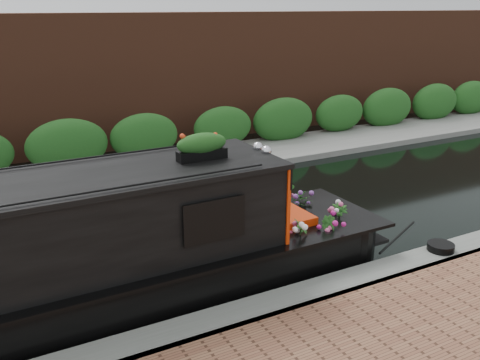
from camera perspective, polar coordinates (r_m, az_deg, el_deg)
ground at (r=10.12m, az=-11.39°, el=-6.78°), size 80.00×80.00×0.00m
near_bank_coping at (r=7.41m, az=-3.21°, el=-16.43°), size 40.00×0.60×0.50m
far_bank_path at (r=13.94m, az=-16.69°, el=-0.19°), size 40.00×2.40×0.34m
far_hedge at (r=14.78m, az=-17.46°, el=0.77°), size 40.00×1.10×2.80m
far_brick_wall at (r=16.78m, az=-18.96°, el=2.64°), size 40.00×1.00×8.00m
narrowboat at (r=7.75m, az=-23.36°, el=-9.70°), size 11.20×2.03×2.64m
rope_fender at (r=10.19m, az=12.31°, el=-5.73°), size 0.30×0.37×0.30m
coiled_mooring_rope at (r=9.72m, az=20.63°, el=-6.70°), size 0.45×0.45×0.12m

